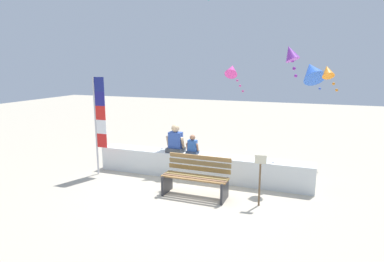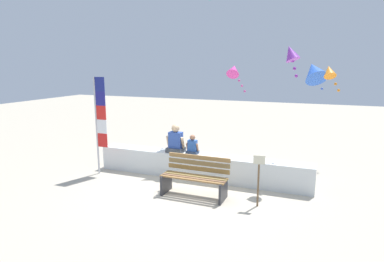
# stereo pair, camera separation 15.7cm
# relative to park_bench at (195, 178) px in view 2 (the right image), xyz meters

# --- Properties ---
(ground_plane) EXTENTS (40.00, 40.00, 0.00)m
(ground_plane) POSITION_rel_park_bench_xyz_m (-0.29, 0.22, -0.41)
(ground_plane) COLOR #B8AD98
(seawall_ledge) EXTENTS (5.67, 0.51, 0.65)m
(seawall_ledge) POSITION_rel_park_bench_xyz_m (-0.29, 1.11, -0.09)
(seawall_ledge) COLOR silver
(seawall_ledge) RESTS_ON ground
(park_bench) EXTENTS (1.51, 0.62, 0.88)m
(park_bench) POSITION_rel_park_bench_xyz_m (0.00, 0.00, 0.00)
(park_bench) COLOR olive
(park_bench) RESTS_ON ground
(person_adult) EXTENTS (0.49, 0.36, 0.75)m
(person_adult) POSITION_rel_park_bench_xyz_m (-0.97, 1.10, 0.53)
(person_adult) COLOR #3A3F46
(person_adult) RESTS_ON seawall_ledge
(person_child) EXTENTS (0.33, 0.24, 0.51)m
(person_child) POSITION_rel_park_bench_xyz_m (-0.49, 1.10, 0.43)
(person_child) COLOR #2A3851
(person_child) RESTS_ON seawall_ledge
(flag_banner) EXTENTS (0.34, 0.05, 2.62)m
(flag_banner) POSITION_rel_park_bench_xyz_m (-2.90, 0.47, 1.11)
(flag_banner) COLOR #B7B7BC
(flag_banner) RESTS_ON ground
(kite_purple) EXTENTS (0.55, 0.56, 0.81)m
(kite_purple) POSITION_rel_park_bench_xyz_m (1.79, 1.63, 2.77)
(kite_purple) COLOR purple
(kite_blue) EXTENTS (1.04, 1.12, 1.03)m
(kite_blue) POSITION_rel_park_bench_xyz_m (2.27, 4.25, 2.32)
(kite_blue) COLOR blue
(kite_magenta) EXTENTS (0.68, 0.64, 1.06)m
(kite_magenta) POSITION_rel_park_bench_xyz_m (-0.32, 4.53, 2.34)
(kite_magenta) COLOR #DB3D9E
(kite_orange) EXTENTS (0.56, 0.56, 0.82)m
(kite_orange) POSITION_rel_park_bench_xyz_m (2.69, 3.57, 2.33)
(kite_orange) COLOR orange
(sign_post) EXTENTS (0.24, 0.05, 1.10)m
(sign_post) POSITION_rel_park_bench_xyz_m (1.43, -0.07, 0.25)
(sign_post) COLOR brown
(sign_post) RESTS_ON ground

